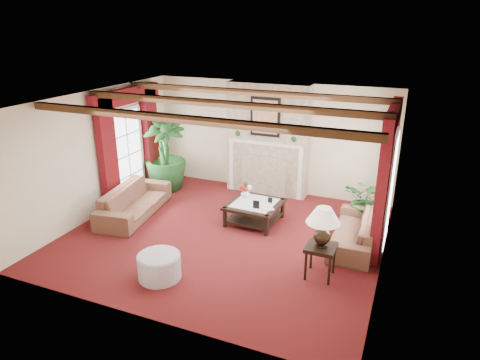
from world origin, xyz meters
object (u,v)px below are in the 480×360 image
at_px(sofa_left, 134,197).
at_px(coffee_table, 254,213).
at_px(potted_palm, 166,169).
at_px(side_table, 320,261).
at_px(ottoman, 159,266).
at_px(sofa_right, 355,226).

height_order(sofa_left, coffee_table, sofa_left).
bearing_deg(potted_palm, coffee_table, -19.02).
height_order(potted_palm, side_table, potted_palm).
bearing_deg(ottoman, sofa_left, 134.19).
height_order(sofa_right, potted_palm, potted_palm).
xyz_separation_m(sofa_left, ottoman, (1.87, -1.92, -0.21)).
bearing_deg(side_table, sofa_right, 75.54).
bearing_deg(sofa_left, sofa_right, -92.30).
bearing_deg(coffee_table, ottoman, -102.63).
bearing_deg(sofa_right, potted_palm, -104.43).
relative_size(sofa_right, ottoman, 2.75).
relative_size(sofa_left, side_table, 3.89).
relative_size(potted_palm, ottoman, 2.99).
xyz_separation_m(sofa_left, coffee_table, (2.57, 0.66, -0.20)).
xyz_separation_m(sofa_left, side_table, (4.32, -0.86, -0.14)).
distance_m(sofa_left, sofa_right, 4.70).
bearing_deg(sofa_left, coffee_table, -84.11).
bearing_deg(potted_palm, sofa_right, -12.81).
height_order(coffee_table, ottoman, coffee_table).
relative_size(sofa_right, coffee_table, 1.83).
distance_m(coffee_table, ottoman, 2.68).
relative_size(sofa_left, ottoman, 3.12).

